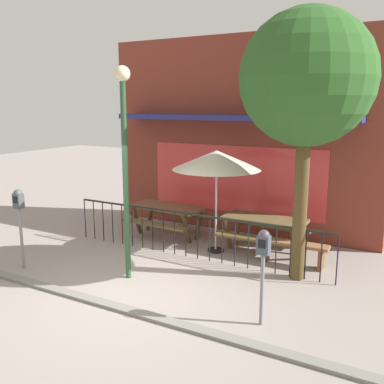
{
  "coord_description": "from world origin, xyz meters",
  "views": [
    {
      "loc": [
        4.2,
        -5.52,
        3.23
      ],
      "look_at": [
        -0.21,
        2.5,
        1.34
      ],
      "focal_mm": 40.18,
      "sensor_mm": 36.0,
      "label": 1
    }
  ],
  "objects": [
    {
      "name": "picnic_table_right",
      "position": [
        1.22,
        3.2,
        0.61
      ],
      "size": [
        1.81,
        1.37,
        0.79
      ],
      "color": "brown",
      "rests_on": "ground"
    },
    {
      "name": "street_tree",
      "position": [
        2.27,
        2.09,
        3.62
      ],
      "size": [
        2.36,
        2.36,
        4.83
      ],
      "color": "#4D3B1F",
      "rests_on": "ground"
    },
    {
      "name": "street_lamp",
      "position": [
        -0.53,
        0.58,
        2.53
      ],
      "size": [
        0.28,
        0.28,
        3.87
      ],
      "color": "#2B4F32",
      "rests_on": "ground"
    },
    {
      "name": "curb_edge",
      "position": [
        0.0,
        -0.53,
        0.0
      ],
      "size": [
        9.93,
        0.2,
        0.11
      ],
      "primitive_type": "cube",
      "color": "gray",
      "rests_on": "ground"
    },
    {
      "name": "ground",
      "position": [
        0.0,
        0.0,
        0.0
      ],
      "size": [
        40.0,
        40.0,
        0.0
      ],
      "primitive_type": "plane",
      "color": "gray"
    },
    {
      "name": "pub_storefront",
      "position": [
        0.0,
        4.57,
        2.43
      ],
      "size": [
        7.09,
        1.27,
        4.87
      ],
      "color": "#541C21",
      "rests_on": "ground"
    },
    {
      "name": "patio_fence_front",
      "position": [
        0.0,
        2.1,
        0.66
      ],
      "size": [
        5.98,
        0.04,
        0.97
      ],
      "color": "black",
      "rests_on": "ground"
    },
    {
      "name": "patio_bench",
      "position": [
        2.01,
        2.73,
        0.35
      ],
      "size": [
        1.4,
        0.34,
        0.48
      ],
      "color": "#8D5C3D",
      "rests_on": "ground"
    },
    {
      "name": "patio_umbrella",
      "position": [
        0.28,
        2.7,
        2.04
      ],
      "size": [
        1.91,
        1.91,
        2.25
      ],
      "color": "black",
      "rests_on": "ground"
    },
    {
      "name": "picnic_table_left",
      "position": [
        -1.25,
        3.13,
        0.61
      ],
      "size": [
        1.87,
        1.45,
        0.79
      ],
      "color": "brown",
      "rests_on": "ground"
    },
    {
      "name": "parking_meter_far",
      "position": [
        2.27,
        0.11,
        1.13
      ],
      "size": [
        0.18,
        0.17,
        1.47
      ],
      "color": "slate",
      "rests_on": "ground"
    },
    {
      "name": "parking_meter_near",
      "position": [
        -2.64,
        -0.05,
        1.24
      ],
      "size": [
        0.18,
        0.17,
        1.61
      ],
      "color": "gray",
      "rests_on": "ground"
    }
  ]
}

